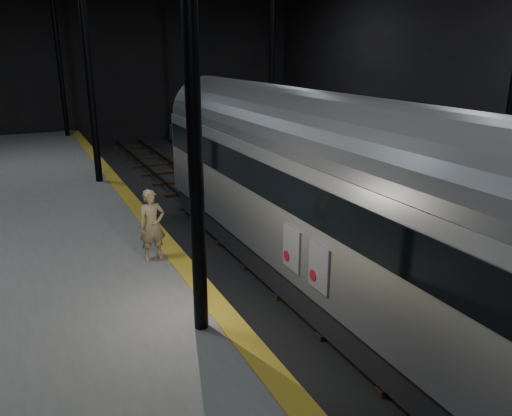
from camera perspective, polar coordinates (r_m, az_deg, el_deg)
ground at (r=14.74m, az=2.70°, el=-6.16°), size 44.00×44.00×0.00m
platform_right at (r=19.08m, az=23.02°, el=-0.38°), size 9.00×43.80×1.00m
tactile_strip at (r=13.24m, az=-9.79°, el=-4.54°), size 0.50×43.80×0.01m
track at (r=14.71m, az=2.70°, el=-5.92°), size 2.40×43.00×0.24m
train at (r=11.20m, az=10.76°, el=0.74°), size 2.77×18.45×4.93m
woman at (r=12.34m, az=-11.79°, el=-1.95°), size 0.67×0.45×1.78m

